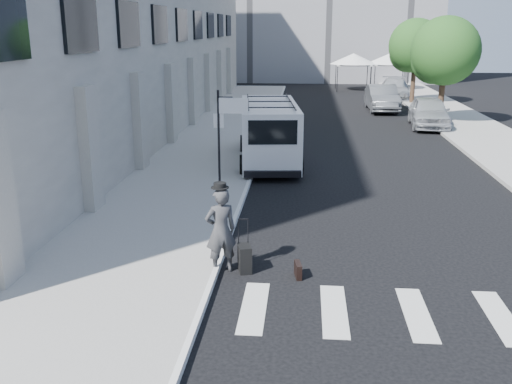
% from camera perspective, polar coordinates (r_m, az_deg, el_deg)
% --- Properties ---
extents(ground, '(120.00, 120.00, 0.00)m').
position_cam_1_polar(ground, '(14.34, 4.88, -6.02)').
color(ground, black).
rests_on(ground, ground).
extents(sidewalk_left, '(4.50, 48.00, 0.15)m').
position_cam_1_polar(sidewalk_left, '(30.06, -3.15, 5.95)').
color(sidewalk_left, gray).
rests_on(sidewalk_left, ground).
extents(sidewalk_right, '(4.00, 56.00, 0.15)m').
position_cam_1_polar(sidewalk_right, '(34.91, 20.07, 6.43)').
color(sidewalk_right, gray).
rests_on(sidewalk_right, ground).
extents(building_left, '(10.00, 44.00, 12.00)m').
position_cam_1_polar(building_left, '(33.31, -15.80, 16.63)').
color(building_left, gray).
rests_on(building_left, ground).
extents(sign_pole, '(1.03, 0.07, 3.50)m').
position_cam_1_polar(sign_pole, '(16.87, -2.97, 6.78)').
color(sign_pole, black).
rests_on(sign_pole, sidewalk_left).
extents(tree_near, '(3.80, 3.83, 6.03)m').
position_cam_1_polar(tree_near, '(34.31, 18.16, 13.02)').
color(tree_near, black).
rests_on(tree_near, ground).
extents(tree_far, '(3.80, 3.83, 6.03)m').
position_cam_1_polar(tree_far, '(43.13, 15.50, 13.72)').
color(tree_far, black).
rests_on(tree_far, ground).
extents(tent_left, '(4.00, 4.00, 3.20)m').
position_cam_1_polar(tent_left, '(51.52, 9.72, 12.97)').
color(tent_left, black).
rests_on(tent_left, ground).
extents(tent_right, '(4.00, 4.00, 3.20)m').
position_cam_1_polar(tent_right, '(52.36, 13.26, 12.83)').
color(tent_right, black).
rests_on(tent_right, ground).
extents(businessman, '(0.86, 0.75, 2.00)m').
position_cam_1_polar(businessman, '(12.88, -3.55, -3.87)').
color(businessman, '#353638').
rests_on(businessman, ground).
extents(briefcase, '(0.19, 0.45, 0.34)m').
position_cam_1_polar(briefcase, '(12.91, 4.22, -7.78)').
color(briefcase, black).
rests_on(briefcase, ground).
extents(suitcase, '(0.38, 0.49, 1.22)m').
position_cam_1_polar(suitcase, '(13.10, -1.14, -6.65)').
color(suitcase, black).
rests_on(suitcase, ground).
extents(cargo_van, '(2.86, 6.79, 2.47)m').
position_cam_1_polar(cargo_van, '(23.32, 1.29, 5.99)').
color(cargo_van, silver).
rests_on(cargo_van, ground).
extents(parked_car_a, '(2.43, 5.14, 1.70)m').
position_cam_1_polar(parked_car_a, '(33.40, 16.92, 7.66)').
color(parked_car_a, '#ABAEB3').
rests_on(parked_car_a, ground).
extents(parked_car_b, '(1.86, 5.17, 1.70)m').
position_cam_1_polar(parked_car_b, '(39.30, 12.48, 9.16)').
color(parked_car_b, '#525559').
rests_on(parked_car_b, ground).
extents(parked_car_c, '(2.81, 5.71, 1.60)m').
position_cam_1_polar(parked_car_c, '(46.07, 13.71, 10.00)').
color(parked_car_c, '#A7AAAF').
rests_on(parked_car_c, ground).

